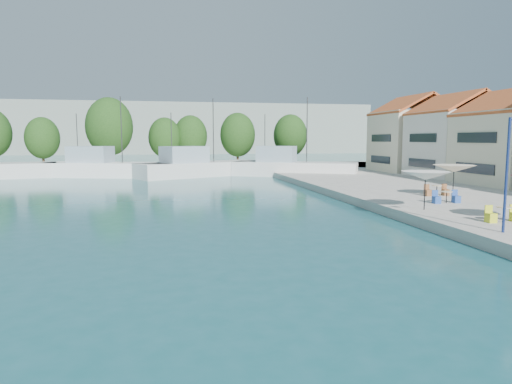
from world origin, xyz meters
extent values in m
cube|color=#9A958B|center=(-8.00, 67.00, 0.30)|extent=(90.00, 16.00, 0.60)
cube|color=gray|center=(-30.00, 160.00, 8.00)|extent=(180.00, 40.00, 16.00)
cube|color=gray|center=(40.00, 180.00, 6.00)|extent=(140.00, 40.00, 12.00)
cube|color=silver|center=(24.00, 42.00, 4.10)|extent=(8.00, 8.50, 7.00)
pyramid|color=#B66128|center=(24.00, 42.00, 9.40)|extent=(8.40, 8.80, 1.80)
cube|color=beige|center=(24.00, 51.00, 4.35)|extent=(8.60, 8.50, 7.50)
pyramid|color=#B66128|center=(24.00, 51.00, 9.90)|extent=(9.00, 8.80, 1.80)
cube|color=white|center=(-13.80, 55.95, 0.70)|extent=(16.85, 9.04, 2.20)
cube|color=#8A9FAB|center=(-16.14, 56.70, 2.80)|extent=(5.67, 4.61, 2.00)
cylinder|color=#2D2D2D|center=(-12.25, 55.45, 5.80)|extent=(0.12, 0.12, 8.00)
cylinder|color=#2D2D2D|center=(-17.69, 57.20, 4.80)|extent=(0.10, 0.10, 6.00)
cube|color=silver|center=(-2.50, 55.18, 0.70)|extent=(17.31, 12.04, 2.20)
cube|color=#8A9FAB|center=(-4.78, 53.97, 2.80)|extent=(6.18, 5.47, 2.00)
cylinder|color=#2D2D2D|center=(-0.98, 55.99, 5.80)|extent=(0.12, 0.12, 8.00)
cylinder|color=#2D2D2D|center=(-6.30, 53.16, 4.80)|extent=(0.10, 0.10, 6.00)
cube|color=silver|center=(8.83, 52.59, 0.70)|extent=(15.52, 10.72, 2.20)
cube|color=#8A9FAB|center=(6.78, 53.67, 2.80)|extent=(5.53, 4.88, 2.00)
cylinder|color=#2D2D2D|center=(10.20, 51.87, 5.80)|extent=(0.12, 0.12, 8.00)
cylinder|color=#2D2D2D|center=(5.42, 54.38, 4.80)|extent=(0.10, 0.10, 6.00)
cylinder|color=#3F2B19|center=(-24.95, 70.42, 2.23)|extent=(0.36, 0.36, 3.26)
ellipsoid|color=#183912|center=(-24.95, 70.42, 4.84)|extent=(4.96, 4.96, 6.20)
cylinder|color=#3F2B19|center=(-15.19, 69.09, 2.88)|extent=(0.36, 0.36, 4.57)
ellipsoid|color=#183912|center=(-15.19, 69.09, 6.53)|extent=(6.94, 6.94, 8.67)
cylinder|color=#3F2B19|center=(-7.10, 70.56, 2.25)|extent=(0.36, 0.36, 3.31)
ellipsoid|color=#183912|center=(-7.10, 70.56, 4.90)|extent=(5.03, 5.03, 6.29)
cylinder|color=#3F2B19|center=(-3.01, 71.53, 2.35)|extent=(0.36, 0.36, 3.50)
ellipsoid|color=#183912|center=(-3.01, 71.53, 5.15)|extent=(5.32, 5.32, 6.65)
cylinder|color=#3F2B19|center=(4.24, 69.15, 2.43)|extent=(0.36, 0.36, 3.65)
ellipsoid|color=#183912|center=(4.24, 69.15, 5.35)|extent=(5.55, 5.55, 6.94)
cylinder|color=#3F2B19|center=(12.87, 69.18, 2.39)|extent=(0.36, 0.36, 3.58)
ellipsoid|color=#183912|center=(12.87, 69.18, 5.26)|extent=(5.45, 5.45, 6.81)
cylinder|color=black|center=(7.60, 21.10, 1.71)|extent=(0.06, 0.06, 2.23)
cone|color=white|center=(7.60, 21.10, 2.58)|extent=(2.81, 2.81, 0.50)
cylinder|color=black|center=(12.88, 26.10, 1.73)|extent=(0.06, 0.06, 2.26)
cone|color=beige|center=(12.88, 26.10, 2.61)|extent=(2.96, 2.96, 0.50)
cylinder|color=black|center=(9.24, 16.75, 0.97)|extent=(0.06, 0.06, 0.74)
cylinder|color=#C1B18D|center=(9.24, 16.75, 1.34)|extent=(0.70, 0.70, 0.04)
cube|color=#BFCB23|center=(8.54, 16.75, 0.83)|extent=(0.42, 0.42, 0.46)
cylinder|color=black|center=(10.49, 23.28, 0.97)|extent=(0.06, 0.06, 0.74)
cylinder|color=#C1B18D|center=(10.49, 23.28, 1.34)|extent=(0.70, 0.70, 0.04)
cube|color=#254996|center=(11.19, 23.28, 0.83)|extent=(0.42, 0.42, 0.46)
cube|color=#254996|center=(9.79, 23.28, 0.83)|extent=(0.42, 0.42, 0.46)
cylinder|color=black|center=(12.11, 26.86, 0.97)|extent=(0.06, 0.06, 0.74)
cylinder|color=#C1B18D|center=(12.11, 26.86, 1.34)|extent=(0.70, 0.70, 0.04)
cube|color=brown|center=(12.81, 26.86, 0.83)|extent=(0.42, 0.42, 0.46)
cube|color=brown|center=(11.41, 26.86, 0.83)|extent=(0.42, 0.42, 0.46)
cylinder|color=navy|center=(7.40, 14.53, 3.10)|extent=(0.12, 0.12, 5.00)
camera|label=1|loc=(-7.07, -2.63, 4.67)|focal=32.00mm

